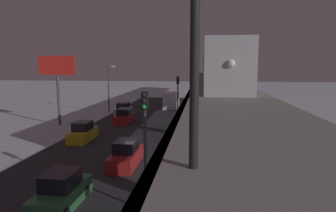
{
  "coord_description": "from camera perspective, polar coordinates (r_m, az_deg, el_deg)",
  "views": [
    {
      "loc": [
        -4.92,
        22.18,
        7.72
      ],
      "look_at": [
        0.54,
        -24.82,
        1.21
      ],
      "focal_mm": 31.78,
      "sensor_mm": 36.0,
      "label": 1
    }
  ],
  "objects": [
    {
      "name": "sedan_red",
      "position": [
        23.6,
        -8.03,
        -9.31
      ],
      "size": [
        1.8,
        4.69,
        1.97
      ],
      "rotation": [
        0.0,
        0.0,
        3.14
      ],
      "color": "#A51E1E",
      "rests_on": "ground_plane"
    },
    {
      "name": "sedan_silver",
      "position": [
        46.83,
        -8.56,
        -0.76
      ],
      "size": [
        1.8,
        4.69,
        1.97
      ],
      "color": "#B2B2B7",
      "rests_on": "ground_plane"
    },
    {
      "name": "street_lamp_far",
      "position": [
        49.62,
        -11.11,
        4.33
      ],
      "size": [
        1.35,
        0.44,
        7.65
      ],
      "color": "#38383D",
      "rests_on": "ground_plane"
    },
    {
      "name": "traffic_light_mid",
      "position": [
        35.45,
        1.89,
        2.12
      ],
      "size": [
        0.32,
        0.44,
        6.4
      ],
      "color": "#2D2D2D",
      "rests_on": "ground_plane"
    },
    {
      "name": "rail_signal",
      "position": [
        5.08,
        5.24,
        18.57
      ],
      "size": [
        0.36,
        0.41,
        4.0
      ],
      "color": "black",
      "rests_on": "elevated_railway"
    },
    {
      "name": "commercial_billboard",
      "position": [
        40.57,
        -20.46,
        6.08
      ],
      "size": [
        4.8,
        0.36,
        8.9
      ],
      "color": "#4C4C51",
      "rests_on": "ground_plane"
    },
    {
      "name": "box_truck",
      "position": [
        54.6,
        0.69,
        1.13
      ],
      "size": [
        2.4,
        7.4,
        2.8
      ],
      "color": "gold",
      "rests_on": "ground_plane"
    },
    {
      "name": "sedan_red_2",
      "position": [
        40.5,
        -8.37,
        -2.1
      ],
      "size": [
        1.8,
        4.66,
        1.97
      ],
      "color": "#A51E1E",
      "rests_on": "ground_plane"
    },
    {
      "name": "sedan_green",
      "position": [
        17.96,
        -19.77,
        -15.37
      ],
      "size": [
        1.91,
        4.45,
        1.97
      ],
      "rotation": [
        0.0,
        0.0,
        3.14
      ],
      "color": "#2D6038",
      "rests_on": "ground_plane"
    },
    {
      "name": "subway_train",
      "position": [
        53.67,
        8.33,
        7.75
      ],
      "size": [
        2.94,
        74.07,
        3.4
      ],
      "color": "#B7BABF",
      "rests_on": "elevated_railway"
    },
    {
      "name": "ground_plane",
      "position": [
        24.0,
        -5.67,
        -10.98
      ],
      "size": [
        240.0,
        240.0,
        0.0
      ],
      "primitive_type": "plane",
      "color": "silver"
    },
    {
      "name": "elevated_railway",
      "position": [
        22.37,
        10.26,
        1.13
      ],
      "size": [
        5.0,
        97.26,
        5.95
      ],
      "color": "gray",
      "rests_on": "ground_plane"
    },
    {
      "name": "avenue_asphalt",
      "position": [
        25.15,
        -14.95,
        -10.31
      ],
      "size": [
        11.0,
        97.26,
        0.01
      ],
      "primitive_type": "cube",
      "color": "#28282D",
      "rests_on": "ground_plane"
    },
    {
      "name": "sedan_yellow",
      "position": [
        32.03,
        -16.02,
        -4.97
      ],
      "size": [
        1.8,
        4.33,
        1.97
      ],
      "color": "gold",
      "rests_on": "ground_plane"
    },
    {
      "name": "traffic_light_near",
      "position": [
        15.41,
        -4.44,
        -5.42
      ],
      "size": [
        0.32,
        0.44,
        6.4
      ],
      "color": "#2D2D2D",
      "rests_on": "ground_plane"
    }
  ]
}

